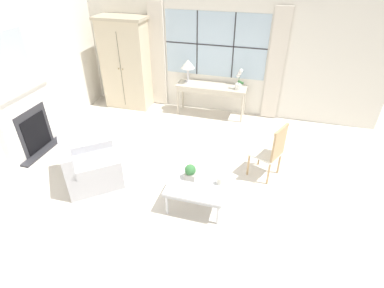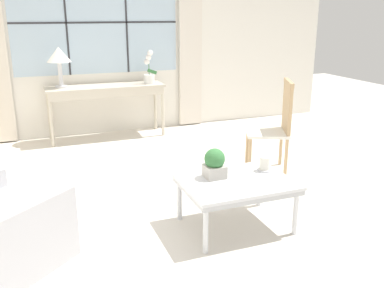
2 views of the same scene
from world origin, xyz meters
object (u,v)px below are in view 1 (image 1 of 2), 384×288
Objects in this scene: side_chair_wooden at (272,150)px; potted_plant_small at (190,172)px; console_table at (211,89)px; armchair_upholstered at (90,167)px; pillar_candle at (220,181)px; potted_orchid at (239,82)px; coffee_table at (197,187)px; fireplace at (26,116)px; armoire at (126,64)px; table_lamp at (188,65)px.

potted_plant_small is at bearing -141.62° from side_chair_wooden.
side_chair_wooden reaches higher than console_table.
armchair_upholstered is 2.19m from pillar_candle.
armchair_upholstered is at bearing -115.66° from console_table.
console_table is 2.99m from pillar_candle.
console_table is 11.80× the size of pillar_candle.
pillar_candle is (-0.68, -0.90, -0.09)m from side_chair_wooden.
potted_orchid is 3.00m from coffee_table.
potted_plant_small reaches higher than pillar_candle.
armoire is (0.87, 2.35, 0.31)m from fireplace.
pillar_candle is at bearing 0.27° from armchair_upholstered.
coffee_table is at bearing -161.24° from pillar_candle.
potted_plant_small is at bearing -95.35° from potted_orchid.
console_table is 3.00× the size of table_lamp.
console_table is 3.04m from coffee_table.
fireplace is at bearing -134.01° from table_lamp.
potted_orchid is (2.66, -0.00, -0.15)m from armoire.
side_chair_wooden is at bearing 5.39° from fireplace.
fireplace is 16.74× the size of pillar_candle.
armoire reaches higher than potted_plant_small.
potted_orchid is 1.90× the size of potted_plant_small.
armchair_upholstered is 1.44× the size of coffee_table.
console_table is at bearing 126.65° from side_chair_wooden.
side_chair_wooden is 7.46× the size of pillar_candle.
coffee_table is at bearing -92.47° from potted_orchid.
coffee_table is 0.24m from potted_plant_small.
fireplace is at bearing 171.66° from potted_plant_small.
table_lamp is at bearing 174.85° from console_table.
pillar_candle is (2.85, -2.84, -0.59)m from armoire.
armchair_upholstered reaches higher than potted_plant_small.
console_table reaches higher than pillar_candle.
fireplace reaches higher than armoire.
coffee_table is 6.44× the size of pillar_candle.
table_lamp is 1.20m from potted_orchid.
potted_plant_small is (1.73, 0.02, 0.27)m from armchair_upholstered.
console_table is (2.92, 2.39, -0.10)m from fireplace.
console_table reaches higher than potted_plant_small.
armoire is at bearing 130.19° from potted_plant_small.
coffee_table is (0.48, -2.99, -0.28)m from console_table.
fireplace is 3.78m from console_table.
table_lamp is 3.30m from coffee_table.
table_lamp is 3.30m from pillar_candle.
armchair_upholstered reaches higher than pillar_candle.
pillar_candle is at bearing -74.58° from console_table.
console_table reaches higher than coffee_table.
armoire is 2.66m from potted_orchid.
table_lamp is at bearing 74.38° from armchair_upholstered.
potted_orchid is at bearing -0.05° from armoire.
table_lamp reaches higher than side_chair_wooden.
fireplace is 3.42m from table_lamp.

